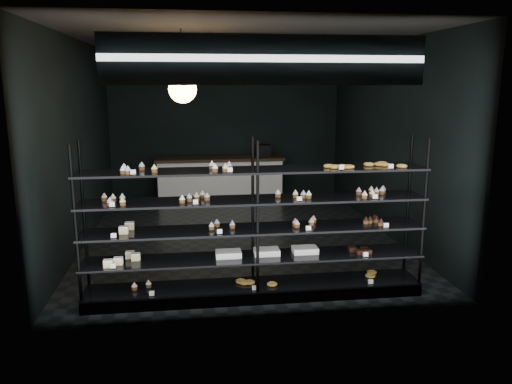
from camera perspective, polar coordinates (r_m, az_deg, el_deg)
room at (r=8.11m, az=-1.97°, el=5.80°), size 5.01×6.01×3.20m
display_shelf at (r=5.92m, az=-0.41°, el=-6.31°), size 4.00×0.50×1.91m
signage at (r=5.15m, az=1.24°, el=14.87°), size 3.30×0.05×0.50m
pendant_lamp at (r=6.47m, az=-8.39°, el=11.58°), size 0.35×0.35×0.91m
service_counter at (r=10.73m, az=-4.05°, el=1.45°), size 2.71×0.65×1.23m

